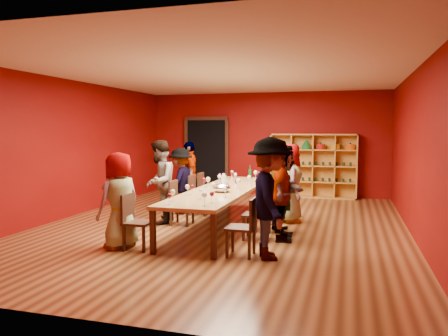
{
  "coord_description": "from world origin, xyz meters",
  "views": [
    {
      "loc": [
        2.39,
        -8.19,
        1.91
      ],
      "look_at": [
        -0.02,
        0.13,
        1.15
      ],
      "focal_mm": 35.0,
      "sensor_mm": 36.0,
      "label": 1
    }
  ],
  "objects": [
    {
      "name": "chair_person_right_3",
      "position": [
        0.91,
        0.79,
        0.5
      ],
      "size": [
        0.42,
        0.42,
        0.89
      ],
      "color": "black",
      "rests_on": "ground"
    },
    {
      "name": "chair_person_right_1",
      "position": [
        0.91,
        -0.83,
        0.5
      ],
      "size": [
        0.42,
        0.42,
        0.89
      ],
      "color": "black",
      "rests_on": "ground"
    },
    {
      "name": "person_right_1",
      "position": [
        1.28,
        -0.83,
        0.8
      ],
      "size": [
        0.53,
        0.98,
        1.6
      ],
      "primitive_type": "imported",
      "rotation": [
        0.0,
        0.0,
        1.68
      ],
      "color": "#BF8086",
      "rests_on": "ground"
    },
    {
      "name": "wine_glass_13",
      "position": [
        0.28,
        1.77,
        0.9
      ],
      "size": [
        0.09,
        0.09,
        0.21
      ],
      "color": "silver",
      "rests_on": "tasting_table"
    },
    {
      "name": "room_shell",
      "position": [
        0.0,
        0.0,
        1.5
      ],
      "size": [
        7.1,
        9.1,
        3.04
      ],
      "color": "#552F16",
      "rests_on": "ground"
    },
    {
      "name": "wine_glass_19",
      "position": [
        -0.0,
        -1.31,
        0.88
      ],
      "size": [
        0.07,
        0.07,
        0.18
      ],
      "color": "silver",
      "rests_on": "tasting_table"
    },
    {
      "name": "wine_glass_1",
      "position": [
        -0.03,
        -0.55,
        0.89
      ],
      "size": [
        0.08,
        0.08,
        0.19
      ],
      "color": "silver",
      "rests_on": "tasting_table"
    },
    {
      "name": "wine_glass_5",
      "position": [
        0.31,
        -0.91,
        0.88
      ],
      "size": [
        0.07,
        0.07,
        0.19
      ],
      "color": "silver",
      "rests_on": "tasting_table"
    },
    {
      "name": "person_left_0",
      "position": [
        -1.17,
        -1.97,
        0.78
      ],
      "size": [
        0.68,
        0.86,
        1.55
      ],
      "primitive_type": "imported",
      "rotation": [
        0.0,
        0.0,
        -1.98
      ],
      "color": "silver",
      "rests_on": "ground"
    },
    {
      "name": "chair_person_right_0",
      "position": [
        0.91,
        -1.88,
        0.5
      ],
      "size": [
        0.42,
        0.42,
        0.89
      ],
      "color": "black",
      "rests_on": "ground"
    },
    {
      "name": "person_left_3",
      "position": [
        -1.29,
        0.99,
        0.75
      ],
      "size": [
        0.47,
        1.0,
        1.5
      ],
      "primitive_type": "imported",
      "rotation": [
        0.0,
        0.0,
        -1.65
      ],
      "color": "#C3838C",
      "rests_on": "ground"
    },
    {
      "name": "chair_person_right_2",
      "position": [
        0.91,
        -0.17,
        0.5
      ],
      "size": [
        0.42,
        0.42,
        0.89
      ],
      "color": "black",
      "rests_on": "ground"
    },
    {
      "name": "person_left_2",
      "position": [
        -1.32,
        -0.09,
        0.85
      ],
      "size": [
        0.56,
        0.88,
        1.7
      ],
      "primitive_type": "imported",
      "rotation": [
        0.0,
        0.0,
        -1.43
      ],
      "color": "#49484D",
      "rests_on": "ground"
    },
    {
      "name": "wine_glass_17",
      "position": [
        0.29,
        -1.63,
        0.88
      ],
      "size": [
        0.07,
        0.07,
        0.18
      ],
      "color": "silver",
      "rests_on": "tasting_table"
    },
    {
      "name": "wine_glass_0",
      "position": [
        0.35,
        -1.08,
        0.89
      ],
      "size": [
        0.08,
        0.08,
        0.19
      ],
      "color": "silver",
      "rests_on": "tasting_table"
    },
    {
      "name": "person_right_0",
      "position": [
        1.28,
        -1.88,
        0.9
      ],
      "size": [
        0.84,
        1.26,
        1.81
      ],
      "primitive_type": "imported",
      "rotation": [
        0.0,
        0.0,
        1.91
      ],
      "color": "#5B78BB",
      "rests_on": "ground"
    },
    {
      "name": "doorway",
      "position": [
        -1.8,
        4.43,
        1.12
      ],
      "size": [
        1.4,
        0.17,
        2.3
      ],
      "color": "black",
      "rests_on": "ground"
    },
    {
      "name": "wine_glass_3",
      "position": [
        -0.32,
        -0.89,
        0.88
      ],
      "size": [
        0.07,
        0.07,
        0.18
      ],
      "color": "silver",
      "rests_on": "tasting_table"
    },
    {
      "name": "chair_person_left_0",
      "position": [
        -0.91,
        -1.97,
        0.5
      ],
      "size": [
        0.42,
        0.42,
        0.89
      ],
      "color": "black",
      "rests_on": "ground"
    },
    {
      "name": "chair_person_left_3",
      "position": [
        -0.91,
        0.99,
        0.5
      ],
      "size": [
        0.42,
        0.42,
        0.89
      ],
      "color": "black",
      "rests_on": "ground"
    },
    {
      "name": "person_right_2",
      "position": [
        1.19,
        -0.17,
        0.83
      ],
      "size": [
        0.91,
        1.6,
        1.66
      ],
      "primitive_type": "imported",
      "rotation": [
        0.0,
        0.0,
        1.89
      ],
      "color": "#47474C",
      "rests_on": "ground"
    },
    {
      "name": "wine_glass_4",
      "position": [
        -0.11,
        1.39,
        0.88
      ],
      "size": [
        0.07,
        0.07,
        0.18
      ],
      "color": "silver",
      "rests_on": "tasting_table"
    },
    {
      "name": "wine_glass_7",
      "position": [
        -0.29,
        -1.99,
        0.88
      ],
      "size": [
        0.07,
        0.07,
        0.18
      ],
      "color": "silver",
      "rests_on": "tasting_table"
    },
    {
      "name": "wine_glass_11",
      "position": [
        0.28,
        0.0,
        0.9
      ],
      "size": [
        0.08,
        0.08,
        0.2
      ],
      "color": "silver",
      "rests_on": "tasting_table"
    },
    {
      "name": "person_right_3",
      "position": [
        1.21,
        0.79,
        0.81
      ],
      "size": [
        0.68,
        0.89,
        1.62
      ],
      "primitive_type": "imported",
      "rotation": [
        0.0,
        0.0,
        1.92
      ],
      "color": "#4C4C51",
      "rests_on": "ground"
    },
    {
      "name": "spittoon_bowl",
      "position": [
        0.11,
        -0.45,
        0.83
      ],
      "size": [
        0.33,
        0.33,
        0.18
      ],
      "primitive_type": "ellipsoid",
      "color": "silver",
      "rests_on": "tasting_table"
    },
    {
      "name": "wine_glass_9",
      "position": [
        -0.33,
        1.89,
        0.89
      ],
      "size": [
        0.08,
        0.08,
        0.19
      ],
      "color": "silver",
      "rests_on": "tasting_table"
    },
    {
      "name": "chair_person_left_2",
      "position": [
        -0.91,
        -0.09,
        0.5
      ],
      "size": [
        0.42,
        0.42,
        0.89
      ],
      "color": "black",
      "rests_on": "ground"
    },
    {
      "name": "wine_glass_21",
      "position": [
        -0.35,
        -1.71,
        0.9
      ],
      "size": [
        0.08,
        0.08,
        0.2
      ],
      "color": "silver",
      "rests_on": "tasting_table"
    },
    {
      "name": "wine_glass_8",
      "position": [
        0.27,
        -1.93,
        0.91
      ],
      "size": [
        0.09,
        0.09,
        0.22
      ],
      "color": "silver",
      "rests_on": "tasting_table"
    },
    {
      "name": "carafe_a",
      "position": [
        -0.06,
        0.26,
        0.88
      ],
      "size": [
        0.12,
        0.12,
        0.28
      ],
      "color": "silver",
      "rests_on": "tasting_table"
    },
    {
      "name": "chair_person_left_4",
      "position": [
        -0.91,
        1.59,
        0.5
      ],
      "size": [
        0.42,
        0.42,
        0.89
      ],
      "color": "black",
      "rests_on": "ground"
    },
    {
      "name": "wine_glass_14",
      "position": [
        -0.37,
        -0.09,
        0.91
      ],
      "size": [
        0.09,
        0.09,
        0.22
      ],
      "color": "silver",
      "rests_on": "tasting_table"
    },
    {
      "name": "person_left_4",
      "position": [
        -1.3,
        1.59,
        0.82
      ],
      "size": [
        0.79,
        1.05,
        1.64
      ],
      "primitive_type": "imported",
      "rotation": [
        0.0,
        0.0,
        -1.15
      ],
      "color": "#5B82BC",
      "rests_on": "ground"
    },
    {
      "name": "carafe_b",
      "position": [
        0.18,
        -0.42,
        0.86
      ],
      "size": [
        0.11,
        0.11,
        0.24
      ],
      "color": "silver",
      "rests_on": "tasting_table"
    },
    {
      "name": "shelving_unit",
      "position": [
        1.4,
        4.32,
        0.98
      ],
      "size": [
        2.4,
        0.4,
        1.8
      ],
      "color": "#C5842C",
      "rests_on": "ground"
    },
    {
      "name": "wine_glass_18",
      "position": [
        -0.38,
        -0.97,
        0.89
      ],
      "size": [
        0.08,
        0.08,
        0.19
      ],
      "color": "silver",
      "rests_on": "tasting_table"
    },
    {
      "name": "wine_glass_16",
      "position": [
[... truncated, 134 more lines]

